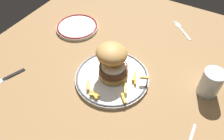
{
  "coord_description": "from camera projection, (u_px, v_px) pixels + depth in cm",
  "views": [
    {
      "loc": [
        -39.74,
        -29.81,
        59.69
      ],
      "look_at": [
        3.96,
        -4.36,
        4.6
      ],
      "focal_mm": 35.79,
      "sensor_mm": 36.0,
      "label": 1
    }
  ],
  "objects": [
    {
      "name": "ground_plane",
      "position": [
        96.0,
        85.0,
        0.79
      ],
      "size": [
        128.24,
        98.6,
        4.0
      ],
      "primitive_type": "cube",
      "color": "#9A7247"
    },
    {
      "name": "dinner_plate",
      "position": [
        112.0,
        77.0,
        0.78
      ],
      "size": [
        25.61,
        25.61,
        1.6
      ],
      "color": "white",
      "rests_on": "ground_plane"
    },
    {
      "name": "burger",
      "position": [
        113.0,
        61.0,
        0.74
      ],
      "size": [
        14.99,
        15.04,
        11.69
      ],
      "color": "tan",
      "rests_on": "dinner_plate"
    },
    {
      "name": "fries_pile",
      "position": [
        114.0,
        75.0,
        0.77
      ],
      "size": [
        23.03,
        21.38,
        2.76
      ],
      "color": "gold",
      "rests_on": "dinner_plate"
    },
    {
      "name": "water_glass",
      "position": [
        210.0,
        84.0,
        0.71
      ],
      "size": [
        6.67,
        6.67,
        9.46
      ],
      "color": "silver",
      "rests_on": "ground_plane"
    },
    {
      "name": "side_plate",
      "position": [
        77.0,
        27.0,
        0.97
      ],
      "size": [
        18.12,
        18.12,
        1.6
      ],
      "color": "white",
      "rests_on": "ground_plane"
    },
    {
      "name": "fork",
      "position": [
        182.0,
        29.0,
        0.97
      ],
      "size": [
        10.95,
        11.36,
        0.36
      ],
      "color": "silver",
      "rests_on": "ground_plane"
    },
    {
      "name": "knife",
      "position": [
        4.0,
        79.0,
        0.78
      ],
      "size": [
        17.36,
        7.79,
        0.7
      ],
      "color": "black",
      "rests_on": "ground_plane"
    }
  ]
}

